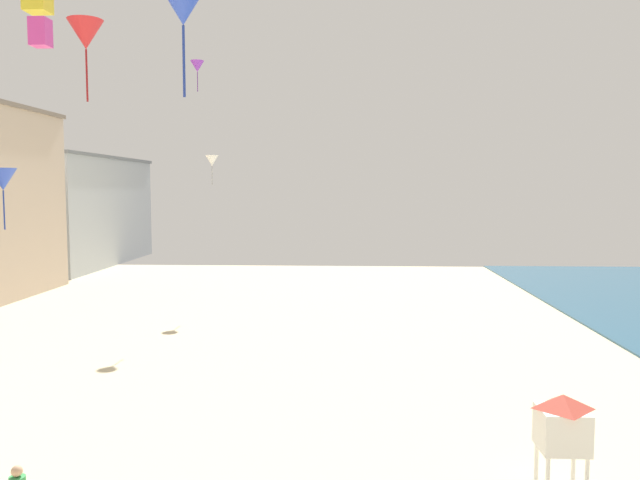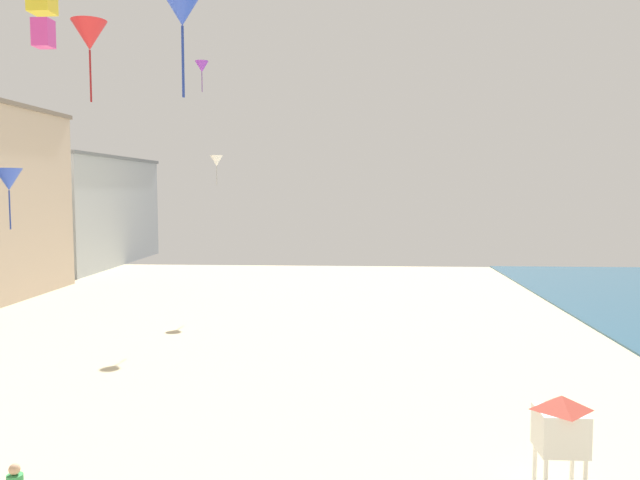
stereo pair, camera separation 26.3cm
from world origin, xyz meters
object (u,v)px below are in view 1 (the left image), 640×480
(kite_white_delta_2, at_px, (212,161))
(kite_purple_delta, at_px, (197,66))
(lifeguard_stand, at_px, (562,423))
(kite_red_delta, at_px, (86,35))
(kite_magenta_box, at_px, (40,32))
(kite_blue_delta, at_px, (183,5))
(kite_blue_delta_2, at_px, (3,179))

(kite_white_delta_2, height_order, kite_purple_delta, kite_purple_delta)
(lifeguard_stand, distance_m, kite_red_delta, 24.25)
(kite_white_delta_2, height_order, kite_magenta_box, kite_magenta_box)
(kite_blue_delta, distance_m, kite_purple_delta, 21.80)
(kite_red_delta, relative_size, kite_blue_delta, 1.20)
(kite_red_delta, height_order, kite_purple_delta, kite_purple_delta)
(kite_purple_delta, bearing_deg, kite_blue_delta_2, -159.00)
(kite_white_delta_2, distance_m, kite_magenta_box, 17.96)
(lifeguard_stand, distance_m, kite_blue_delta, 14.26)
(kite_magenta_box, distance_m, kite_blue_delta_2, 15.06)
(kite_blue_delta, distance_m, kite_magenta_box, 8.76)
(kite_white_delta_2, bearing_deg, kite_blue_delta_2, -151.01)
(lifeguard_stand, relative_size, kite_blue_delta, 0.87)
(kite_blue_delta, relative_size, kite_purple_delta, 1.60)
(kite_blue_delta, xyz_separation_m, kite_blue_delta_2, (-14.81, 17.27, -4.32))
(kite_blue_delta, distance_m, kite_white_delta_2, 23.66)
(kite_red_delta, distance_m, kite_purple_delta, 10.74)
(kite_red_delta, xyz_separation_m, kite_purple_delta, (2.37, 10.46, 0.61))
(lifeguard_stand, xyz_separation_m, kite_red_delta, (-16.64, 12.66, 12.28))
(kite_red_delta, relative_size, kite_magenta_box, 3.55)
(lifeguard_stand, height_order, kite_blue_delta_2, kite_blue_delta_2)
(lifeguard_stand, height_order, kite_purple_delta, kite_purple_delta)
(kite_red_delta, relative_size, kite_white_delta_2, 1.88)
(kite_blue_delta, bearing_deg, kite_blue_delta_2, 130.61)
(kite_magenta_box, height_order, kite_blue_delta_2, kite_magenta_box)
(kite_magenta_box, bearing_deg, kite_blue_delta_2, 125.04)
(lifeguard_stand, height_order, kite_blue_delta, kite_blue_delta)
(lifeguard_stand, height_order, kite_magenta_box, kite_magenta_box)
(lifeguard_stand, relative_size, kite_purple_delta, 1.39)
(kite_white_delta_2, height_order, kite_blue_delta_2, kite_white_delta_2)
(kite_white_delta_2, distance_m, kite_blue_delta_2, 12.00)
(kite_blue_delta_2, bearing_deg, kite_red_delta, -40.63)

